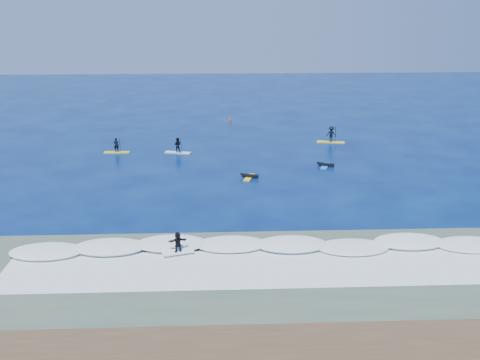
{
  "coord_description": "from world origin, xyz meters",
  "views": [
    {
      "loc": [
        -3.78,
        -42.25,
        15.58
      ],
      "look_at": [
        -1.9,
        2.33,
        0.6
      ],
      "focal_mm": 40.0,
      "sensor_mm": 36.0,
      "label": 1
    }
  ],
  "objects_px": {
    "prone_paddler_near": "(249,176)",
    "sup_paddler_right": "(331,135)",
    "sup_paddler_center": "(178,146)",
    "prone_paddler_far": "(325,165)",
    "wave_surfer": "(178,243)",
    "sup_paddler_left": "(116,147)",
    "marker_buoy": "(230,120)"
  },
  "relations": [
    {
      "from": "prone_paddler_near",
      "to": "prone_paddler_far",
      "type": "distance_m",
      "value": 8.4
    },
    {
      "from": "sup_paddler_right",
      "to": "wave_surfer",
      "type": "height_order",
      "value": "sup_paddler_right"
    },
    {
      "from": "sup_paddler_right",
      "to": "sup_paddler_left",
      "type": "bearing_deg",
      "value": -159.63
    },
    {
      "from": "sup_paddler_right",
      "to": "prone_paddler_near",
      "type": "relative_size",
      "value": 1.47
    },
    {
      "from": "sup_paddler_right",
      "to": "marker_buoy",
      "type": "xyz_separation_m",
      "value": [
        -11.38,
        11.07,
        -0.53
      ]
    },
    {
      "from": "prone_paddler_near",
      "to": "marker_buoy",
      "type": "xyz_separation_m",
      "value": [
        -1.18,
        23.68,
        0.18
      ]
    },
    {
      "from": "sup_paddler_center",
      "to": "sup_paddler_right",
      "type": "xyz_separation_m",
      "value": [
        17.41,
        3.76,
        0.13
      ]
    },
    {
      "from": "sup_paddler_left",
      "to": "sup_paddler_center",
      "type": "distance_m",
      "value": 6.61
    },
    {
      "from": "marker_buoy",
      "to": "prone_paddler_far",
      "type": "bearing_deg",
      "value": -66.39
    },
    {
      "from": "prone_paddler_far",
      "to": "sup_paddler_right",
      "type": "bearing_deg",
      "value": 7.05
    },
    {
      "from": "sup_paddler_left",
      "to": "sup_paddler_right",
      "type": "bearing_deg",
      "value": 8.75
    },
    {
      "from": "wave_surfer",
      "to": "sup_paddler_center",
      "type": "bearing_deg",
      "value": 79.07
    },
    {
      "from": "sup_paddler_center",
      "to": "sup_paddler_right",
      "type": "distance_m",
      "value": 17.82
    },
    {
      "from": "sup_paddler_left",
      "to": "sup_paddler_right",
      "type": "distance_m",
      "value": 24.26
    },
    {
      "from": "sup_paddler_right",
      "to": "wave_surfer",
      "type": "xyz_separation_m",
      "value": [
        -15.72,
        -28.27,
        -0.04
      ]
    },
    {
      "from": "prone_paddler_far",
      "to": "wave_surfer",
      "type": "xyz_separation_m",
      "value": [
        -13.27,
        -18.9,
        0.67
      ]
    },
    {
      "from": "prone_paddler_far",
      "to": "marker_buoy",
      "type": "bearing_deg",
      "value": 45.32
    },
    {
      "from": "wave_surfer",
      "to": "marker_buoy",
      "type": "distance_m",
      "value": 39.58
    },
    {
      "from": "sup_paddler_center",
      "to": "prone_paddler_far",
      "type": "xyz_separation_m",
      "value": [
        14.96,
        -5.61,
        -0.58
      ]
    },
    {
      "from": "prone_paddler_far",
      "to": "sup_paddler_center",
      "type": "bearing_deg",
      "value": 91.17
    },
    {
      "from": "sup_paddler_left",
      "to": "prone_paddler_far",
      "type": "distance_m",
      "value": 22.38
    },
    {
      "from": "sup_paddler_left",
      "to": "prone_paddler_far",
      "type": "xyz_separation_m",
      "value": [
        21.57,
        -5.97,
        -0.44
      ]
    },
    {
      "from": "prone_paddler_near",
      "to": "marker_buoy",
      "type": "distance_m",
      "value": 23.71
    },
    {
      "from": "sup_paddler_left",
      "to": "marker_buoy",
      "type": "xyz_separation_m",
      "value": [
        12.64,
        14.46,
        -0.26
      ]
    },
    {
      "from": "prone_paddler_near",
      "to": "sup_paddler_right",
      "type": "bearing_deg",
      "value": -20.75
    },
    {
      "from": "sup_paddler_center",
      "to": "prone_paddler_near",
      "type": "bearing_deg",
      "value": -37.12
    },
    {
      "from": "sup_paddler_right",
      "to": "marker_buoy",
      "type": "relative_size",
      "value": 4.27
    },
    {
      "from": "prone_paddler_far",
      "to": "wave_surfer",
      "type": "relative_size",
      "value": 1.08
    },
    {
      "from": "sup_paddler_center",
      "to": "prone_paddler_near",
      "type": "height_order",
      "value": "sup_paddler_center"
    },
    {
      "from": "sup_paddler_center",
      "to": "prone_paddler_far",
      "type": "relative_size",
      "value": 1.28
    },
    {
      "from": "prone_paddler_far",
      "to": "wave_surfer",
      "type": "height_order",
      "value": "wave_surfer"
    },
    {
      "from": "sup_paddler_right",
      "to": "prone_paddler_near",
      "type": "distance_m",
      "value": 16.24
    }
  ]
}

